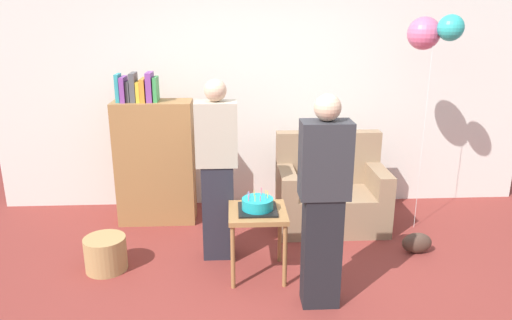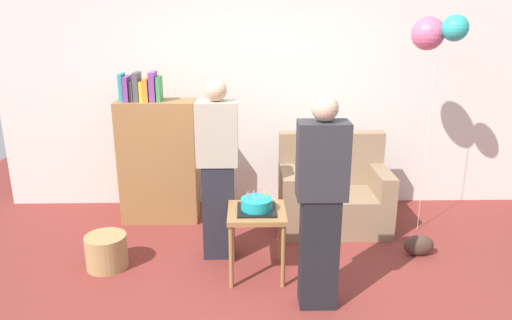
{
  "view_description": "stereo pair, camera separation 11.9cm",
  "coord_description": "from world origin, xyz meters",
  "views": [
    {
      "loc": [
        -0.38,
        -3.32,
        2.16
      ],
      "look_at": [
        -0.17,
        0.6,
        0.95
      ],
      "focal_mm": 33.73,
      "sensor_mm": 36.0,
      "label": 1
    },
    {
      "loc": [
        -0.26,
        -3.32,
        2.16
      ],
      "look_at": [
        -0.17,
        0.6,
        0.95
      ],
      "focal_mm": 33.73,
      "sensor_mm": 36.0,
      "label": 2
    }
  ],
  "objects": [
    {
      "name": "wall_back",
      "position": [
        0.0,
        2.05,
        1.35
      ],
      "size": [
        6.0,
        0.1,
        2.7
      ],
      "primitive_type": "cube",
      "color": "silver",
      "rests_on": "ground_plane"
    },
    {
      "name": "side_table",
      "position": [
        -0.17,
        0.35,
        0.5
      ],
      "size": [
        0.48,
        0.48,
        0.59
      ],
      "color": "olive",
      "rests_on": "ground_plane"
    },
    {
      "name": "bookshelf",
      "position": [
        -1.19,
        1.54,
        0.69
      ],
      "size": [
        0.8,
        0.36,
        1.59
      ],
      "color": "olive",
      "rests_on": "ground_plane"
    },
    {
      "name": "wicker_basket",
      "position": [
        -1.49,
        0.5,
        0.15
      ],
      "size": [
        0.36,
        0.36,
        0.3
      ],
      "primitive_type": "cylinder",
      "color": "#A88451",
      "rests_on": "ground_plane"
    },
    {
      "name": "couch",
      "position": [
        0.64,
        1.33,
        0.34
      ],
      "size": [
        1.1,
        0.7,
        0.96
      ],
      "color": "#8C7054",
      "rests_on": "ground_plane"
    },
    {
      "name": "ground_plane",
      "position": [
        0.0,
        0.0,
        0.0
      ],
      "size": [
        8.0,
        8.0,
        0.0
      ],
      "primitive_type": "plane",
      "color": "maroon"
    },
    {
      "name": "birthday_cake",
      "position": [
        -0.17,
        0.35,
        0.64
      ],
      "size": [
        0.32,
        0.32,
        0.17
      ],
      "color": "black",
      "rests_on": "side_table"
    },
    {
      "name": "person_holding_cake",
      "position": [
        0.28,
        -0.1,
        0.83
      ],
      "size": [
        0.36,
        0.22,
        1.63
      ],
      "rotation": [
        0.0,
        0.0,
        2.94
      ],
      "color": "black",
      "rests_on": "ground_plane"
    },
    {
      "name": "person_blowing_candles",
      "position": [
        -0.51,
        0.7,
        0.83
      ],
      "size": [
        0.36,
        0.22,
        1.63
      ],
      "rotation": [
        0.0,
        0.0,
        -0.02
      ],
      "color": "#23232D",
      "rests_on": "ground_plane"
    },
    {
      "name": "handbag",
      "position": [
        1.33,
        0.65,
        0.1
      ],
      "size": [
        0.28,
        0.14,
        0.2
      ],
      "primitive_type": "ellipsoid",
      "color": "#473328",
      "rests_on": "ground_plane"
    },
    {
      "name": "balloon_bunch",
      "position": [
        1.52,
        1.25,
        1.98
      ],
      "size": [
        0.46,
        0.44,
        2.14
      ],
      "color": "silver",
      "rests_on": "ground_plane"
    }
  ]
}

